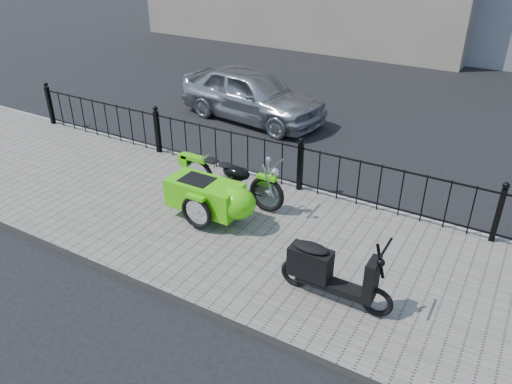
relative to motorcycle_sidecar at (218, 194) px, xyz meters
The scene contains 8 objects.
ground 1.03m from the motorcycle_sidecar, 24.49° to the left, with size 120.00×120.00×0.00m, color black.
sidewalk 0.95m from the motorcycle_sidecar, 11.01° to the right, with size 30.00×3.80×0.12m, color #696359.
curb 2.02m from the motorcycle_sidecar, 66.75° to the left, with size 30.00×0.10×0.12m, color gray.
iron_fence 1.82m from the motorcycle_sidecar, 65.01° to the left, with size 14.11×0.11×1.08m.
motorcycle_sidecar is the anchor object (origin of this frame).
scooter 2.67m from the motorcycle_sidecar, 22.05° to the right, with size 1.64×0.48×1.11m.
spare_tire 0.20m from the motorcycle_sidecar, 159.31° to the right, with size 0.63×0.63×0.09m, color black.
sedan_car 5.23m from the motorcycle_sidecar, 114.21° to the left, with size 1.63×4.05×1.38m, color #A6A9AD.
Camera 1 is at (3.58, -6.50, 4.77)m, focal length 35.00 mm.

